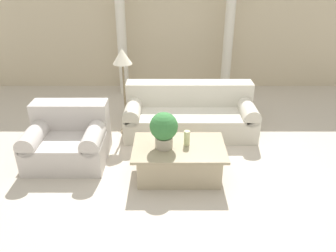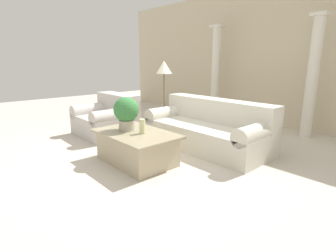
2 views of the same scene
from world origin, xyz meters
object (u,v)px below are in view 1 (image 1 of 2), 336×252
sofa_long (189,113)px  loveseat (68,138)px  coffee_table (178,160)px  potted_plant (163,129)px  floor_lamp (122,63)px

sofa_long → loveseat: size_ratio=1.95×
loveseat → coffee_table: bearing=-15.4°
sofa_long → potted_plant: bearing=-107.2°
potted_plant → floor_lamp: (-0.69, 1.36, 0.51)m
coffee_table → floor_lamp: size_ratio=0.85×
coffee_table → floor_lamp: (-0.90, 1.34, 1.03)m
loveseat → potted_plant: potted_plant is taller
coffee_table → loveseat: bearing=164.6°
sofa_long → floor_lamp: 1.47m
sofa_long → potted_plant: 1.54m
coffee_table → floor_lamp: 1.91m
sofa_long → loveseat: (-1.90, -0.93, 0.01)m
loveseat → floor_lamp: 1.49m
loveseat → floor_lamp: size_ratio=0.77×
sofa_long → floor_lamp: (-1.13, -0.06, 0.93)m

